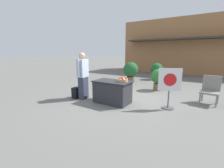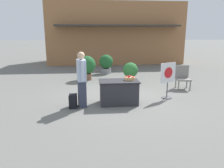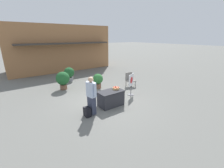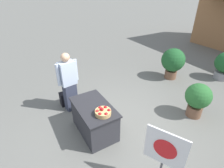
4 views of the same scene
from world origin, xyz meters
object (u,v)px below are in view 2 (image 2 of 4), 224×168
display_table (119,92)px  patio_chair (183,76)px  potted_plant_near_left (130,72)px  person_visitor (82,79)px  apple_basket (130,78)px  potted_plant_far_left (87,66)px  backpack (73,101)px  potted_plant_near_right (106,63)px  poster_board (168,78)px

display_table → patio_chair: (2.92, 1.73, 0.13)m
display_table → potted_plant_near_left: bearing=71.9°
person_visitor → patio_chair: size_ratio=1.80×
apple_basket → potted_plant_near_left: size_ratio=0.35×
patio_chair → person_visitor: bearing=-57.6°
potted_plant_near_left → potted_plant_far_left: bearing=149.3°
apple_basket → patio_chair: patio_chair is taller
person_visitor → potted_plant_far_left: bearing=79.9°
backpack → potted_plant_near_right: potted_plant_near_right is taller
patio_chair → potted_plant_near_left: (-2.05, 0.94, 0.07)m
person_visitor → poster_board: (3.00, 0.62, -0.17)m
person_visitor → potted_plant_near_left: 3.54m
potted_plant_far_left → backpack: bearing=-95.4°
poster_board → potted_plant_far_left: 4.47m
poster_board → potted_plant_far_left: (-2.90, 3.40, -0.02)m
person_visitor → poster_board: 3.07m
potted_plant_near_left → patio_chair: bearing=-24.7°
person_visitor → potted_plant_far_left: person_visitor is taller
display_table → potted_plant_near_right: potted_plant_near_right is taller
backpack → potted_plant_near_right: bearing=75.8°
display_table → backpack: size_ratio=3.09×
backpack → apple_basket: bearing=9.7°
poster_board → backpack: bearing=-104.0°
potted_plant_far_left → apple_basket: bearing=-68.8°
person_visitor → potted_plant_near_left: person_visitor is taller
potted_plant_far_left → person_visitor: bearing=-91.4°
potted_plant_near_right → patio_chair: bearing=-52.2°
potted_plant_far_left → patio_chair: bearing=-27.7°
potted_plant_far_left → potted_plant_near_left: 2.29m
display_table → poster_board: poster_board is taller
poster_board → apple_basket: bearing=-101.1°
display_table → potted_plant_near_left: 2.82m
backpack → display_table: bearing=10.0°
display_table → person_visitor: size_ratio=0.74×
person_visitor → potted_plant_far_left: 4.03m
apple_basket → potted_plant_near_right: bearing=94.1°
patio_chair → potted_plant_far_left: potted_plant_far_left is taller
poster_board → potted_plant_far_left: size_ratio=1.07×
poster_board → patio_chair: 1.72m
backpack → potted_plant_far_left: (0.39, 4.10, 0.50)m
potted_plant_near_right → poster_board: bearing=-70.2°
apple_basket → potted_plant_near_left: bearing=79.1°
apple_basket → potted_plant_near_left: (0.50, 2.61, -0.25)m
display_table → apple_basket: 0.58m
display_table → potted_plant_near_right: (-0.02, 5.52, 0.21)m
potted_plant_near_left → person_visitor: bearing=-125.9°
person_visitor → backpack: bearing=-173.5°
backpack → potted_plant_near_left: 3.78m
backpack → potted_plant_near_right: (1.46, 5.78, 0.39)m
person_visitor → potted_plant_far_left: (0.10, 4.02, -0.19)m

